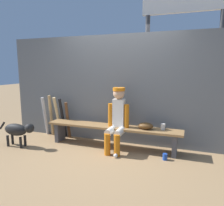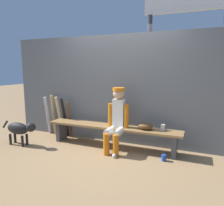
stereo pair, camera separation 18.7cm
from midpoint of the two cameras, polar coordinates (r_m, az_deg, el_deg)
ground_plane at (r=4.31m, az=1.27°, el=-11.69°), size 30.00×30.00×0.00m
chainlink_fence at (r=4.38m, az=2.99°, el=3.52°), size 5.01×0.03×2.21m
dugout_bench at (r=4.20m, az=1.28°, el=-7.29°), size 2.67×0.36×0.43m
player_seated at (r=3.98m, az=2.59°, el=-3.85°), size 0.41×0.55×1.19m
baseball_glove at (r=3.98m, az=10.20°, el=-6.13°), size 0.28×0.20×0.12m
bat_wood_dark at (r=4.86m, az=-10.19°, el=-4.42°), size 0.09×0.17×0.81m
bat_aluminum_black at (r=4.93m, az=-11.46°, el=-3.77°), size 0.09×0.24×0.89m
bat_wood_natural at (r=4.96m, az=-12.65°, el=-3.56°), size 0.11×0.27×0.92m
bat_wood_tan at (r=5.15m, az=-14.30°, el=-3.07°), size 0.08×0.15×0.93m
bat_aluminum_silver at (r=5.21m, az=-15.76°, el=-3.20°), size 0.09×0.24×0.90m
baseball at (r=3.83m, az=2.02°, el=-13.87°), size 0.07×0.07×0.07m
cup_on_ground at (r=3.83m, az=15.03°, el=-13.90°), size 0.08×0.08×0.11m
cup_on_bench at (r=4.00m, az=14.67°, el=-6.31°), size 0.08×0.08×0.11m
scoreboard at (r=5.04m, az=20.91°, el=20.78°), size 2.01×0.27×3.74m
dog at (r=4.67m, az=-22.22°, el=-6.40°), size 0.84×0.20×0.49m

